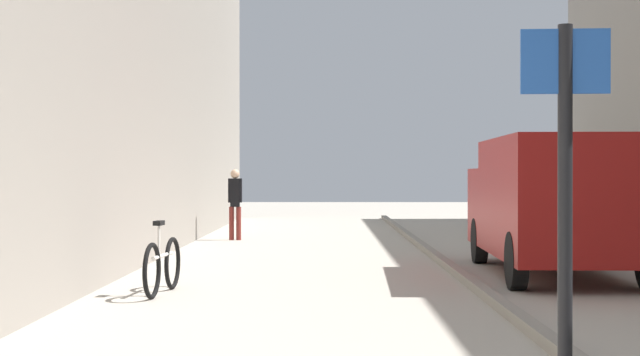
# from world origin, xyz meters

# --- Properties ---
(ground_plane) EXTENTS (80.00, 80.00, 0.00)m
(ground_plane) POSITION_xyz_m (0.00, 12.00, 0.00)
(ground_plane) COLOR #A8A093
(kerb_strip) EXTENTS (0.16, 40.00, 0.12)m
(kerb_strip) POSITION_xyz_m (1.58, 12.00, 0.06)
(kerb_strip) COLOR gray
(kerb_strip) RESTS_ON ground_plane
(pedestrian_main_foreground) EXTENTS (0.34, 0.22, 1.71)m
(pedestrian_main_foreground) POSITION_xyz_m (-2.67, 20.72, 0.99)
(pedestrian_main_foreground) COLOR maroon
(pedestrian_main_foreground) RESTS_ON ground_plane
(delivery_van) EXTENTS (2.19, 5.63, 2.14)m
(delivery_van) POSITION_xyz_m (3.11, 12.79, 1.16)
(delivery_van) COLOR maroon
(delivery_van) RESTS_ON ground_plane
(street_sign_post) EXTENTS (0.60, 0.10, 2.60)m
(street_sign_post) POSITION_xyz_m (1.16, 4.31, 1.55)
(street_sign_post) COLOR black
(street_sign_post) RESTS_ON ground_plane
(bicycle_leaning) EXTENTS (0.21, 1.77, 0.98)m
(bicycle_leaning) POSITION_xyz_m (-2.63, 10.39, 0.38)
(bicycle_leaning) COLOR black
(bicycle_leaning) RESTS_ON ground_plane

